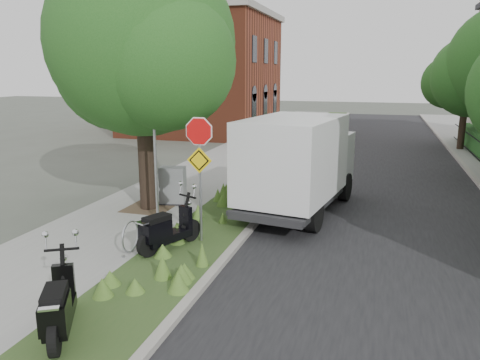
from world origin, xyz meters
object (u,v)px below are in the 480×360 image
object	(u,v)px
utility_cabinet	(173,186)
scooter_far	(163,233)
box_truck	(299,160)
scooter_near	(58,313)
sign_assembly	(199,154)

from	to	relation	value
utility_cabinet	scooter_far	bearing A→B (deg)	-68.51
utility_cabinet	box_truck	bearing A→B (deg)	7.75
box_truck	utility_cabinet	world-z (taller)	box_truck
box_truck	utility_cabinet	bearing A→B (deg)	-172.25
scooter_near	box_truck	distance (m)	8.62
sign_assembly	box_truck	bearing A→B (deg)	61.99
scooter_far	utility_cabinet	xyz separation A→B (m)	(-1.50, 3.82, 0.13)
sign_assembly	scooter_far	size ratio (longest dim) A/B	1.79
scooter_far	utility_cabinet	distance (m)	4.11
scooter_near	sign_assembly	bearing A→B (deg)	83.64
scooter_far	box_truck	world-z (taller)	box_truck
scooter_far	utility_cabinet	world-z (taller)	utility_cabinet
box_truck	scooter_far	bearing A→B (deg)	-119.13
scooter_near	utility_cabinet	world-z (taller)	utility_cabinet
scooter_far	box_truck	xyz separation A→B (m)	(2.43, 4.36, 1.09)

